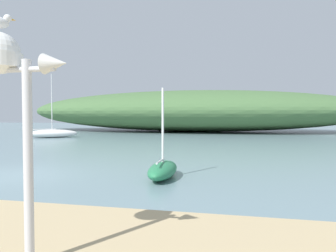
# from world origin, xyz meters

# --- Properties ---
(ground_plane) EXTENTS (120.00, 120.00, 0.00)m
(ground_plane) POSITION_xyz_m (0.00, 0.00, 0.00)
(ground_plane) COLOR gray
(distant_hill) EXTENTS (42.34, 14.34, 5.00)m
(distant_hill) POSITION_xyz_m (2.28, 29.58, 2.50)
(distant_hill) COLOR #476B3D
(distant_hill) RESTS_ON ground
(mast_structure) EXTENTS (1.24, 0.58, 2.98)m
(mast_structure) POSITION_xyz_m (4.78, -6.11, 2.68)
(mast_structure) COLOR silver
(mast_structure) RESTS_ON beach_sand
(seagull_on_radar) EXTENTS (0.27, 0.32, 0.25)m
(seagull_on_radar) POSITION_xyz_m (4.67, -6.10, 3.32)
(seagull_on_radar) COLOR orange
(seagull_on_radar) RESTS_ON mast_structure
(sailboat_mid_channel) EXTENTS (4.40, 3.36, 5.72)m
(sailboat_mid_channel) POSITION_xyz_m (-8.66, 16.21, 0.39)
(sailboat_mid_channel) COLOR white
(sailboat_mid_channel) RESTS_ON ground
(sailboat_east_reach) EXTENTS (0.92, 2.50, 3.00)m
(sailboat_east_reach) POSITION_xyz_m (5.23, 0.59, 0.29)
(sailboat_east_reach) COLOR #287A4C
(sailboat_east_reach) RESTS_ON ground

